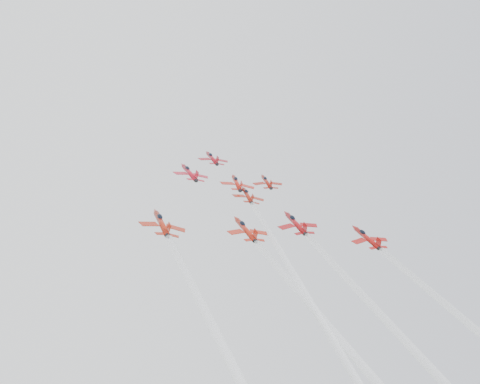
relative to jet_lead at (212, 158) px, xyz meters
name	(u,v)px	position (x,y,z in m)	size (l,w,h in m)	color
jet_lead	(212,158)	(0.00, 0.00, 0.00)	(9.88, 12.63, 8.09)	maroon
jet_row2_left	(189,172)	(-10.82, -12.95, -7.68)	(10.61, 13.56, 8.69)	#B11021
jet_row2_center	(236,183)	(1.42, -18.05, -10.72)	(10.07, 12.87, 8.25)	#B31C11
jet_row2_right	(267,182)	(11.58, -15.88, -9.44)	(8.91, 11.39, 7.30)	maroon
jet_center	(318,281)	(1.58, -63.04, -37.51)	(8.93, 83.97, 50.51)	maroon
jet_rear_left	(348,373)	(-6.05, -85.19, -50.66)	(9.92, 93.23, 56.08)	#B02010
jet_rear_right	(417,355)	(8.52, -82.65, -49.15)	(10.21, 96.00, 57.75)	#9C0E12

